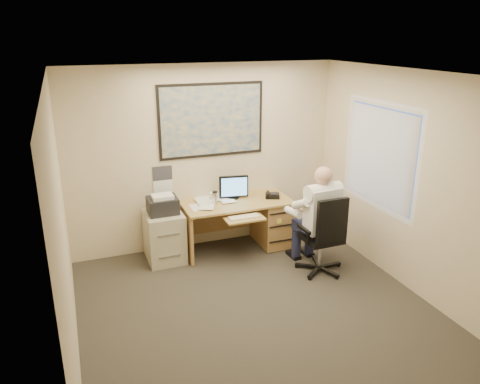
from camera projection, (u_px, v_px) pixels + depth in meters
name	position (u px, v px, depth m)	size (l,w,h in m)	color
room_shell	(267.00, 209.00, 4.86)	(4.00, 4.50, 2.70)	#332F27
desk	(257.00, 218.00, 7.07)	(1.60, 0.97, 1.09)	tan
world_map	(212.00, 120.00, 6.69)	(1.56, 0.03, 1.06)	#1E4C93
wall_calendar	(163.00, 180.00, 6.72)	(0.28, 0.01, 0.42)	white
window_blinds	(379.00, 156.00, 6.17)	(0.06, 1.40, 1.30)	beige
filing_cabinet	(164.00, 232.00, 6.60)	(0.51, 0.61, 0.99)	#B4B091
office_chair	(322.00, 250.00, 6.27)	(0.67, 0.67, 1.11)	black
person	(321.00, 220.00, 6.21)	(0.62, 0.89, 1.47)	white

